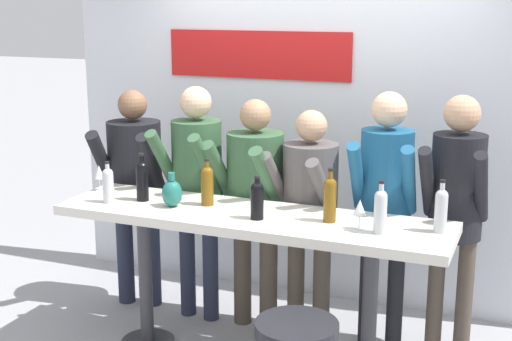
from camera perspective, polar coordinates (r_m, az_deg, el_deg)
The scene contains 18 objects.
back_wall at distance 5.46m, azimuth 4.69°, elevation 3.96°, with size 4.05×0.12×2.76m.
tasting_table at distance 4.41m, azimuth -0.46°, elevation -5.30°, with size 2.45×0.63×1.01m.
person_far_left at distance 5.35m, azimuth -9.67°, elevation -0.43°, with size 0.53×0.61×1.65m.
person_left at distance 5.05m, azimuth -4.79°, elevation -0.58°, with size 0.45×0.55×1.71m.
person_center_left at distance 4.90m, azimuth -0.11°, elevation -1.63°, with size 0.52×0.60×1.64m.
person_center at distance 4.76m, azimuth 4.29°, elevation -2.47°, with size 0.50×0.58×1.59m.
person_center_right at distance 4.64m, azimuth 10.31°, elevation -1.75°, with size 0.43×0.54×1.73m.
person_right at distance 4.60m, azimuth 15.72°, elevation -2.18°, with size 0.40×0.52×1.73m.
wine_bottle_0 at distance 4.02m, azimuth 9.93°, elevation -3.08°, with size 0.07×0.07×0.30m.
wine_bottle_1 at distance 4.66m, azimuth -11.75°, elevation -1.03°, with size 0.07×0.07×0.27m.
wine_bottle_2 at distance 4.67m, azimuth -9.09°, elevation -0.66°, with size 0.08×0.08×0.31m.
wine_bottle_3 at distance 4.11m, azimuth 14.59°, elevation -2.95°, with size 0.07×0.07×0.30m.
wine_bottle_4 at distance 4.22m, azimuth 0.08°, elevation -2.27°, with size 0.08×0.08×0.26m.
wine_bottle_5 at distance 4.19m, azimuth 5.94°, elevation -2.16°, with size 0.08×0.08×0.32m.
wine_bottle_6 at distance 4.52m, azimuth -3.93°, elevation -1.06°, with size 0.08×0.08×0.30m.
wine_glass_0 at distance 4.97m, azimuth -12.44°, elevation -0.18°, with size 0.07×0.07×0.18m.
wine_glass_1 at distance 4.07m, azimuth 8.30°, elevation -3.01°, with size 0.07×0.07×0.18m.
decorative_vase at distance 4.52m, azimuth -6.73°, elevation -1.80°, with size 0.13×0.13×0.22m.
Camera 1 is at (1.61, -3.85, 2.28)m, focal length 50.00 mm.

